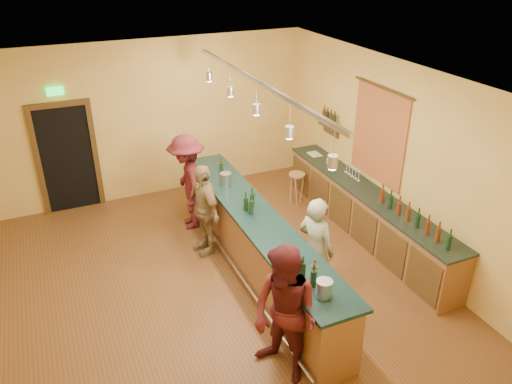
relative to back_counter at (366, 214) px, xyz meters
name	(u,v)px	position (x,y,z in m)	size (l,w,h in m)	color
floor	(212,283)	(-2.97, -0.18, -0.49)	(7.00, 7.00, 0.00)	brown
ceiling	(203,83)	(-2.97, -0.18, 2.71)	(6.50, 7.00, 0.02)	silver
wall_back	(152,120)	(-2.97, 3.32, 1.11)	(6.50, 0.02, 3.20)	gold
wall_front	(339,361)	(-2.97, -3.68, 1.11)	(6.50, 0.02, 3.20)	gold
wall_right	(393,157)	(0.28, -0.18, 1.11)	(0.02, 7.00, 3.20)	gold
doorway	(67,156)	(-4.67, 3.30, 0.64)	(1.15, 0.09, 2.48)	black
tapestry	(379,136)	(0.26, 0.22, 1.36)	(0.03, 1.40, 1.60)	maroon
bottle_shelf	(329,120)	(0.20, 1.72, 1.18)	(0.17, 0.55, 0.54)	#432C14
back_counter	(366,214)	(0.00, 0.00, 0.00)	(0.60, 4.55, 1.27)	brown
tasting_bar	(256,240)	(-2.21, -0.18, 0.12)	(0.73, 5.10, 1.38)	brown
pendant_track	(256,93)	(-2.21, -0.18, 2.50)	(0.11, 4.60, 0.50)	silver
bartender	(316,249)	(-1.66, -1.07, 0.34)	(0.60, 0.40, 1.65)	gray
customer_a	(285,316)	(-2.76, -2.26, 0.42)	(0.88, 0.69, 1.82)	#59191E
customer_b	(204,209)	(-2.76, 0.75, 0.32)	(0.95, 0.39, 1.62)	#997A51
customer_c	(187,182)	(-2.76, 1.69, 0.41)	(1.16, 0.67, 1.80)	#59191E
bar_stool	(297,180)	(-0.52, 1.63, 0.05)	(0.33, 0.33, 0.68)	#9C7946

